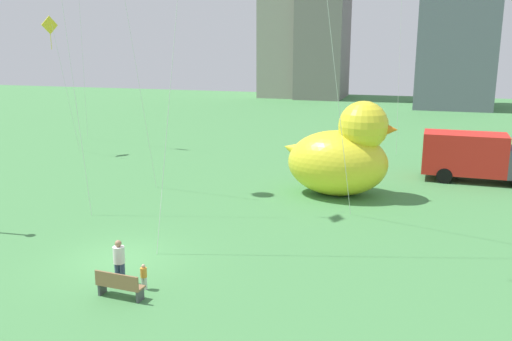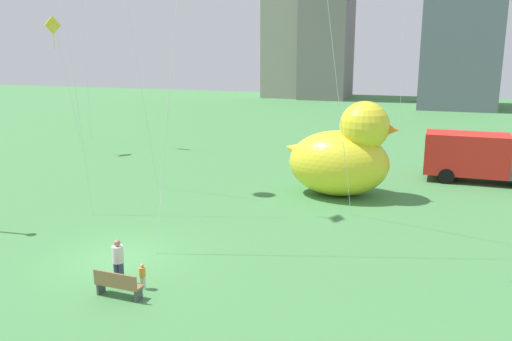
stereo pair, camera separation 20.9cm
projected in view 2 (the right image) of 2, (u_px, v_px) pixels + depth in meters
The scene contains 7 objects.
ground_plane at pixel (120, 259), 20.50m from camera, with size 140.00×140.00×0.00m, color #47884A.
park_bench at pixel (118, 284), 17.26m from camera, with size 1.62×0.54×0.90m.
person_adult at pixel (118, 260), 18.18m from camera, with size 0.39×0.39×1.58m.
person_child at pixel (142, 275), 17.89m from camera, with size 0.22×0.22×0.89m.
giant_inflatable_duck at pixel (343, 155), 28.63m from camera, with size 6.16×3.95×5.10m.
box_truck at pixel (479, 158), 31.52m from camera, with size 6.52×2.52×2.85m.
kite_yellow at pixel (54, 30), 38.43m from camera, with size 1.28×2.00×9.88m.
Camera 2 is at (10.76, -16.69, 8.01)m, focal length 37.82 mm.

